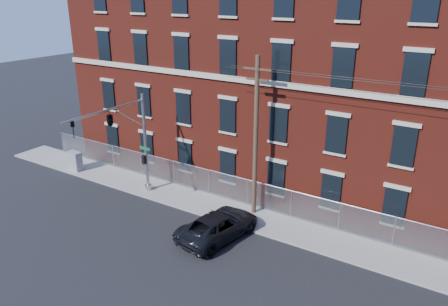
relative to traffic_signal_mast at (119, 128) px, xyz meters
The scene contains 7 objects.
ground 8.35m from the traffic_signal_mast, 19.98° to the right, with size 140.00×140.00×0.00m, color black.
sidewalk 18.98m from the traffic_signal_mast, ahead, with size 65.00×3.00×0.12m, color #999791.
chain_link_fence 18.97m from the traffic_signal_mast, 12.89° to the left, with size 59.06×0.06×1.85m.
traffic_signal_mast is the anchor object (origin of this frame).
utility_pole_near 8.70m from the traffic_signal_mast, 23.14° to the left, with size 1.80×0.28×10.00m.
pickup_truck 8.91m from the traffic_signal_mast, ahead, with size 2.49×5.41×1.50m, color black.
utility_cabinet 8.87m from the traffic_signal_mast, 164.67° to the left, with size 1.20×0.60×1.50m, color gray.
Camera 1 is at (13.72, -16.46, 13.59)m, focal length 34.86 mm.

